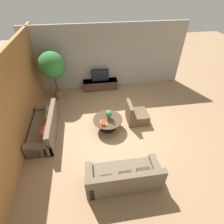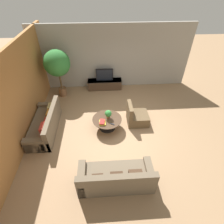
% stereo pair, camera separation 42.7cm
% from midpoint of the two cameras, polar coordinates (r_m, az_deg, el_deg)
% --- Properties ---
extents(ground_plane, '(24.00, 24.00, 0.00)m').
position_cam_midpoint_polar(ground_plane, '(6.71, 3.72, -5.40)').
color(ground_plane, '#9E7A56').
extents(back_wall_stone, '(7.40, 0.12, 3.00)m').
position_cam_midpoint_polar(back_wall_stone, '(8.64, 1.57, 17.43)').
color(back_wall_stone, '#A39E93').
rests_on(back_wall_stone, ground).
extents(side_wall_left, '(0.12, 7.40, 3.00)m').
position_cam_midpoint_polar(side_wall_left, '(6.40, -26.36, 4.70)').
color(side_wall_left, '#B2753D').
rests_on(side_wall_left, ground).
extents(media_console, '(1.69, 0.50, 0.47)m').
position_cam_midpoint_polar(media_console, '(8.88, -0.99, 9.04)').
color(media_console, '#473323').
rests_on(media_console, ground).
extents(television, '(0.82, 0.13, 0.60)m').
position_cam_midpoint_polar(television, '(8.63, -1.03, 12.01)').
color(television, black).
rests_on(television, media_console).
extents(coffee_table, '(1.08, 1.08, 0.46)m').
position_cam_midpoint_polar(coffee_table, '(6.50, 0.27, -3.19)').
color(coffee_table, black).
rests_on(coffee_table, ground).
extents(couch_by_wall, '(0.84, 2.15, 0.84)m').
position_cam_midpoint_polar(couch_by_wall, '(6.82, -19.18, -3.87)').
color(couch_by_wall, brown).
rests_on(couch_by_wall, ground).
extents(couch_near_entry, '(2.05, 0.84, 0.84)m').
position_cam_midpoint_polar(couch_near_entry, '(5.12, 3.87, -20.74)').
color(couch_near_entry, brown).
rests_on(couch_near_entry, ground).
extents(armchair_wicker, '(0.80, 0.76, 0.86)m').
position_cam_midpoint_polar(armchair_wicker, '(6.88, 9.71, -1.60)').
color(armchair_wicker, brown).
rests_on(armchair_wicker, ground).
extents(potted_palm_tall, '(1.12, 1.12, 2.19)m').
position_cam_midpoint_polar(potted_palm_tall, '(8.01, -16.00, 14.71)').
color(potted_palm_tall, brown).
rests_on(potted_palm_tall, ground).
extents(potted_plant_tabletop, '(0.25, 0.25, 0.35)m').
position_cam_midpoint_polar(potted_plant_tabletop, '(6.31, 0.68, -0.67)').
color(potted_plant_tabletop, brown).
rests_on(potted_plant_tabletop, coffee_table).
extents(book_stack, '(0.23, 0.31, 0.08)m').
position_cam_midpoint_polar(book_stack, '(6.22, -1.21, -3.42)').
color(book_stack, gold).
rests_on(book_stack, coffee_table).
extents(remote_black, '(0.16, 0.11, 0.02)m').
position_cam_midpoint_polar(remote_black, '(6.20, 2.07, -4.01)').
color(remote_black, black).
rests_on(remote_black, coffee_table).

